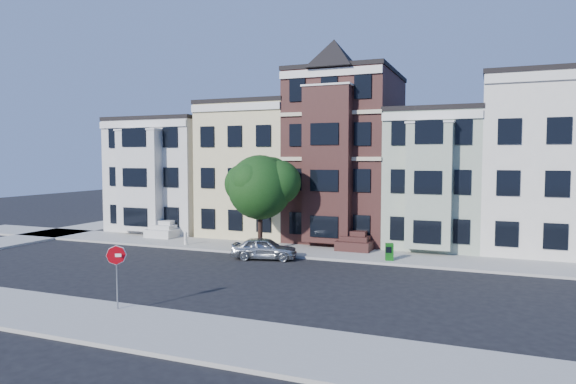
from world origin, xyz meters
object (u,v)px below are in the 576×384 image
at_px(stop_sign, 117,273).
at_px(street_tree, 260,192).
at_px(parked_car, 264,248).
at_px(newspaper_box, 389,252).
at_px(fire_hydrant, 186,240).

bearing_deg(stop_sign, street_tree, 70.33).
xyz_separation_m(street_tree, parked_car, (1.13, -1.85, -3.25)).
relative_size(newspaper_box, fire_hydrant, 1.41).
xyz_separation_m(street_tree, newspaper_box, (8.28, -0.11, -3.27)).
distance_m(parked_car, fire_hydrant, 7.02).
height_order(parked_car, newspaper_box, parked_car).
bearing_deg(street_tree, newspaper_box, -0.77).
xyz_separation_m(parked_car, stop_sign, (-0.92, -11.82, 0.90)).
height_order(newspaper_box, stop_sign, stop_sign).
relative_size(street_tree, parked_car, 1.93).
bearing_deg(street_tree, fire_hydrant, 179.48).
bearing_deg(fire_hydrant, parked_car, -15.74).
relative_size(street_tree, fire_hydrant, 10.71).
xyz_separation_m(parked_car, newspaper_box, (7.14, 1.74, -0.02)).
bearing_deg(parked_car, newspaper_box, -89.06).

